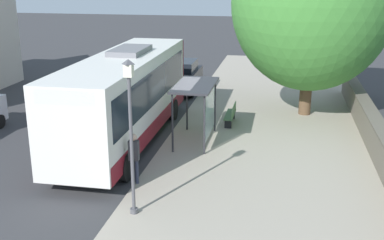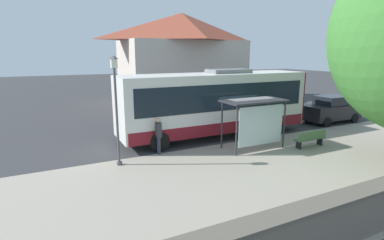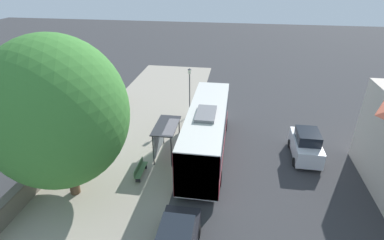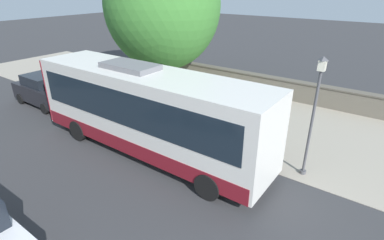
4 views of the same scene
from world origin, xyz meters
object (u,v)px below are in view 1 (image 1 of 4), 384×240
object	(u,v)px
street_lamp_near	(131,126)
bench	(231,114)
shade_tree	(312,2)
parked_car_behind_bus	(182,77)
bus	(125,96)
bus_shelter	(199,95)
pedestrian	(134,154)

from	to	relation	value
street_lamp_near	bench	bearing A→B (deg)	-101.19
shade_tree	bench	bearing A→B (deg)	33.40
shade_tree	parked_car_behind_bus	distance (m)	9.23
bench	street_lamp_near	bearing A→B (deg)	78.81
bus	bench	bearing A→B (deg)	-141.43
shade_tree	parked_car_behind_bus	bearing A→B (deg)	-26.95
street_lamp_near	parked_car_behind_bus	size ratio (longest dim) A/B	1.10
bus_shelter	bench	world-z (taller)	bus_shelter
shade_tree	parked_car_behind_bus	xyz separation A→B (m)	(7.12, -3.62, -4.62)
bench	bus_shelter	bearing A→B (deg)	68.54
pedestrian	parked_car_behind_bus	bearing A→B (deg)	-84.94
bus_shelter	pedestrian	xyz separation A→B (m)	(1.39, 4.60, -0.99)
street_lamp_near	shade_tree	bearing A→B (deg)	-114.54
pedestrian	shade_tree	size ratio (longest dim) A/B	0.18
bus	parked_car_behind_bus	size ratio (longest dim) A/B	2.63
parked_car_behind_bus	shade_tree	bearing A→B (deg)	153.05
street_lamp_near	shade_tree	distance (m)	13.15
bus_shelter	pedestrian	world-z (taller)	bus_shelter
street_lamp_near	shade_tree	world-z (taller)	shade_tree
bench	street_lamp_near	distance (m)	9.84
bus_shelter	parked_car_behind_bus	distance (m)	9.10
pedestrian	bench	xyz separation A→B (m)	(-2.47, -7.35, -0.58)
pedestrian	bench	world-z (taller)	pedestrian
parked_car_behind_bus	street_lamp_near	bearing A→B (deg)	96.64
bench	shade_tree	xyz separation A→B (m)	(-3.48, -2.29, 5.04)
street_lamp_near	parked_car_behind_bus	bearing A→B (deg)	-83.36
pedestrian	bench	distance (m)	7.78
bus	shade_tree	size ratio (longest dim) A/B	1.14
bus	bus_shelter	world-z (taller)	bus
pedestrian	street_lamp_near	bearing A→B (deg)	106.56
bench	shade_tree	world-z (taller)	shade_tree
shade_tree	street_lamp_near	bearing A→B (deg)	65.46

